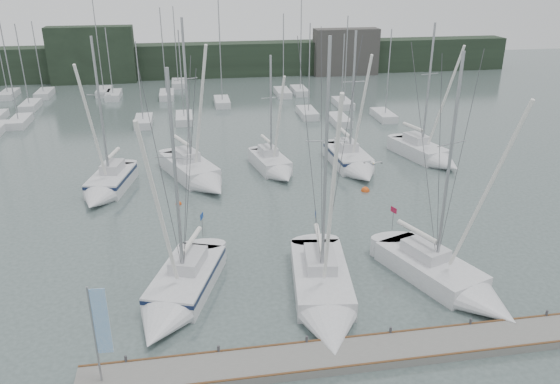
# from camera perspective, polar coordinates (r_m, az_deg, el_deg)

# --- Properties ---
(ground) EXTENTS (160.00, 160.00, 0.00)m
(ground) POSITION_cam_1_polar(r_m,az_deg,el_deg) (29.61, 4.95, -10.74)
(ground) COLOR #475654
(ground) RESTS_ON ground
(dock) EXTENTS (24.00, 2.00, 0.40)m
(dock) POSITION_cam_1_polar(r_m,az_deg,el_deg) (25.64, 7.82, -16.43)
(dock) COLOR slate
(dock) RESTS_ON ground
(far_treeline) EXTENTS (90.00, 4.00, 5.00)m
(far_treeline) POSITION_cam_1_polar(r_m,az_deg,el_deg) (87.16, -5.31, 13.63)
(far_treeline) COLOR black
(far_treeline) RESTS_ON ground
(far_building_left) EXTENTS (12.00, 3.00, 8.00)m
(far_building_left) POSITION_cam_1_polar(r_m,az_deg,el_deg) (85.76, -19.04, 13.38)
(far_building_left) COLOR black
(far_building_left) RESTS_ON ground
(far_building_right) EXTENTS (10.00, 3.00, 7.00)m
(far_building_right) POSITION_cam_1_polar(r_m,az_deg,el_deg) (88.27, 6.88, 14.34)
(far_building_right) COLOR #3F3D3A
(far_building_right) RESTS_ON ground
(mast_forest) EXTENTS (46.67, 27.35, 14.64)m
(mast_forest) POSITION_cam_1_polar(r_m,az_deg,el_deg) (68.73, -11.72, 9.03)
(mast_forest) COLOR #BDBDC1
(mast_forest) RESTS_ON ground
(sailboat_near_left) EXTENTS (5.42, 8.98, 12.93)m
(sailboat_near_left) POSITION_cam_1_polar(r_m,az_deg,el_deg) (28.94, -10.78, -10.65)
(sailboat_near_left) COLOR #BDBDC1
(sailboat_near_left) RESTS_ON ground
(sailboat_near_center) EXTENTS (4.17, 10.16, 14.40)m
(sailboat_near_center) POSITION_cam_1_polar(r_m,az_deg,el_deg) (28.34, 4.72, -11.20)
(sailboat_near_center) COLOR #BDBDC1
(sailboat_near_center) RESTS_ON ground
(sailboat_near_right) EXTENTS (5.78, 9.26, 13.51)m
(sailboat_near_right) POSITION_cam_1_polar(r_m,az_deg,el_deg) (30.94, 17.84, -9.12)
(sailboat_near_right) COLOR #BDBDC1
(sailboat_near_right) RESTS_ON ground
(sailboat_mid_a) EXTENTS (4.08, 7.82, 12.43)m
(sailboat_mid_a) POSITION_cam_1_polar(r_m,az_deg,el_deg) (43.49, -17.72, 0.52)
(sailboat_mid_a) COLOR #BDBDC1
(sailboat_mid_a) RESTS_ON ground
(sailboat_mid_b) EXTENTS (5.97, 9.50, 13.51)m
(sailboat_mid_b) POSITION_cam_1_polar(r_m,az_deg,el_deg) (44.20, -8.55, 1.76)
(sailboat_mid_b) COLOR #BDBDC1
(sailboat_mid_b) RESTS_ON ground
(sailboat_mid_c) EXTENTS (3.57, 6.98, 10.36)m
(sailboat_mid_c) POSITION_cam_1_polar(r_m,az_deg,el_deg) (45.64, -0.53, 2.61)
(sailboat_mid_c) COLOR #BDBDC1
(sailboat_mid_c) RESTS_ON ground
(sailboat_mid_d) EXTENTS (3.14, 8.27, 12.29)m
(sailboat_mid_d) POSITION_cam_1_polar(r_m,az_deg,el_deg) (46.75, 7.68, 3.01)
(sailboat_mid_d) COLOR #BDBDC1
(sailboat_mid_d) RESTS_ON ground
(sailboat_mid_e) EXTENTS (4.60, 8.35, 12.61)m
(sailboat_mid_e) POSITION_cam_1_polar(r_m,az_deg,el_deg) (50.20, 15.37, 3.73)
(sailboat_mid_e) COLOR #BDBDC1
(sailboat_mid_e) RESTS_ON ground
(buoy_b) EXTENTS (0.67, 0.67, 0.67)m
(buoy_b) POSITION_cam_1_polar(r_m,az_deg,el_deg) (42.79, 8.90, 0.12)
(buoy_b) COLOR #D04812
(buoy_b) RESTS_ON ground
(buoy_c) EXTENTS (0.45, 0.45, 0.45)m
(buoy_c) POSITION_cam_1_polar(r_m,az_deg,el_deg) (40.65, -10.54, -1.26)
(buoy_c) COLOR #D04812
(buoy_c) RESTS_ON ground
(dock_banner) EXTENTS (0.69, 0.09, 4.54)m
(dock_banner) POSITION_cam_1_polar(r_m,az_deg,el_deg) (23.29, -18.39, -13.21)
(dock_banner) COLOR #929499
(dock_banner) RESTS_ON dock
(seagull) EXTENTS (0.91, 0.43, 0.18)m
(seagull) POSITION_cam_1_polar(r_m,az_deg,el_deg) (28.75, 9.69, 3.06)
(seagull) COLOR white
(seagull) RESTS_ON ground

